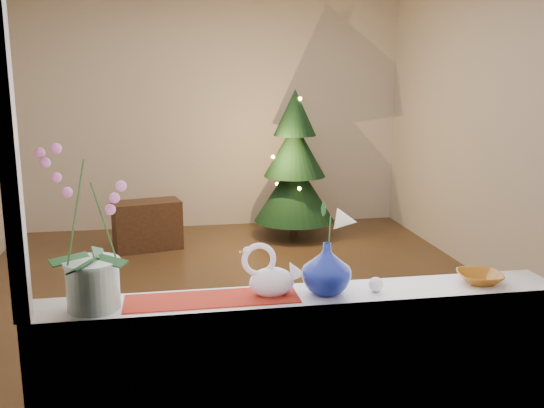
% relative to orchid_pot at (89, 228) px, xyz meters
% --- Properties ---
extents(ground, '(5.00, 5.00, 0.00)m').
position_rel_orchid_pot_xyz_m(ground, '(0.84, 2.38, -1.24)').
color(ground, '#3E2A19').
rests_on(ground, ground).
extents(wall_back, '(4.50, 0.10, 2.70)m').
position_rel_orchid_pot_xyz_m(wall_back, '(0.84, 4.88, 0.11)').
color(wall_back, beige).
rests_on(wall_back, ground).
extents(wall_front, '(4.50, 0.10, 2.70)m').
position_rel_orchid_pot_xyz_m(wall_front, '(0.84, -0.12, 0.11)').
color(wall_front, beige).
rests_on(wall_front, ground).
extents(wall_right, '(0.10, 5.00, 2.70)m').
position_rel_orchid_pot_xyz_m(wall_right, '(3.09, 2.38, 0.11)').
color(wall_right, beige).
rests_on(wall_right, ground).
extents(windowsill, '(2.20, 0.26, 0.04)m').
position_rel_orchid_pot_xyz_m(windowsill, '(0.84, 0.01, -0.34)').
color(windowsill, white).
rests_on(windowsill, window_apron).
extents(window_frame, '(2.22, 0.06, 1.60)m').
position_rel_orchid_pot_xyz_m(window_frame, '(0.84, -0.09, 0.46)').
color(window_frame, white).
rests_on(window_frame, windowsill).
extents(runner, '(0.70, 0.20, 0.01)m').
position_rel_orchid_pot_xyz_m(runner, '(0.46, 0.01, -0.32)').
color(runner, maroon).
rests_on(runner, windowsill).
extents(orchid_pot, '(0.29, 0.29, 0.64)m').
position_rel_orchid_pot_xyz_m(orchid_pot, '(0.00, 0.00, 0.00)').
color(orchid_pot, silver).
rests_on(orchid_pot, windowsill).
extents(swan, '(0.26, 0.13, 0.21)m').
position_rel_orchid_pot_xyz_m(swan, '(0.70, 0.01, -0.21)').
color(swan, white).
rests_on(swan, windowsill).
extents(blue_vase, '(0.31, 0.31, 0.25)m').
position_rel_orchid_pot_xyz_m(blue_vase, '(0.93, 0.01, -0.20)').
color(blue_vase, navy).
rests_on(blue_vase, windowsill).
extents(lily, '(0.14, 0.08, 0.19)m').
position_rel_orchid_pot_xyz_m(lily, '(0.93, 0.01, 0.02)').
color(lily, white).
rests_on(lily, blue_vase).
extents(paperweight, '(0.08, 0.08, 0.06)m').
position_rel_orchid_pot_xyz_m(paperweight, '(1.14, -0.01, -0.29)').
color(paperweight, white).
rests_on(paperweight, windowsill).
extents(amber_dish, '(0.19, 0.19, 0.04)m').
position_rel_orchid_pot_xyz_m(amber_dish, '(1.62, 0.01, -0.30)').
color(amber_dish, '#8D4F11').
rests_on(amber_dish, windowsill).
extents(xmas_tree, '(0.96, 0.96, 1.65)m').
position_rel_orchid_pot_xyz_m(xmas_tree, '(1.69, 4.20, -0.42)').
color(xmas_tree, black).
rests_on(xmas_tree, ground).
extents(side_table, '(0.74, 0.49, 0.51)m').
position_rel_orchid_pot_xyz_m(side_table, '(0.07, 3.97, -0.99)').
color(side_table, black).
rests_on(side_table, ground).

